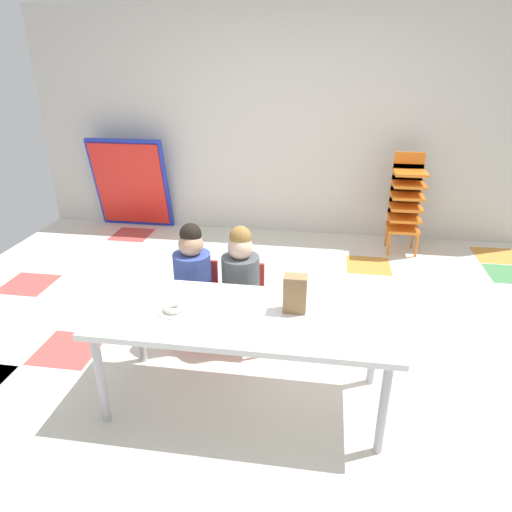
{
  "coord_description": "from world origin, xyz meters",
  "views": [
    {
      "loc": [
        0.42,
        -2.99,
        1.97
      ],
      "look_at": [
        0.04,
        -0.52,
        0.87
      ],
      "focal_mm": 32.36,
      "sensor_mm": 36.0,
      "label": 1
    }
  ],
  "objects": [
    {
      "name": "ground_plane",
      "position": [
        -0.01,
        0.01,
        -0.01
      ],
      "size": [
        5.9,
        4.51,
        0.02
      ],
      "color": "silver"
    },
    {
      "name": "back_wall",
      "position": [
        0.0,
        2.26,
        1.23
      ],
      "size": [
        5.9,
        0.1,
        2.46
      ],
      "primitive_type": "cube",
      "color": "beige",
      "rests_on": "ground_plane"
    },
    {
      "name": "craft_table",
      "position": [
        0.01,
        -0.77,
        0.56
      ],
      "size": [
        1.71,
        0.7,
        0.62
      ],
      "color": "white",
      "rests_on": "ground_plane"
    },
    {
      "name": "seated_child_near_camera",
      "position": [
        -0.46,
        -0.2,
        0.55
      ],
      "size": [
        0.33,
        0.33,
        0.92
      ],
      "color": "red",
      "rests_on": "ground_plane"
    },
    {
      "name": "seated_child_middle_seat",
      "position": [
        -0.12,
        -0.2,
        0.55
      ],
      "size": [
        0.34,
        0.34,
        0.92
      ],
      "color": "red",
      "rests_on": "ground_plane"
    },
    {
      "name": "kid_chair_orange_stack",
      "position": [
        1.26,
        1.81,
        0.58
      ],
      "size": [
        0.32,
        0.3,
        1.04
      ],
      "color": "orange",
      "rests_on": "ground_plane"
    },
    {
      "name": "folded_activity_table",
      "position": [
        -1.86,
        2.06,
        0.54
      ],
      "size": [
        0.9,
        0.29,
        1.09
      ],
      "color": "#1E33BF",
      "rests_on": "ground_plane"
    },
    {
      "name": "paper_bag_brown",
      "position": [
        0.29,
        -0.69,
        0.73
      ],
      "size": [
        0.13,
        0.09,
        0.22
      ],
      "primitive_type": "cube",
      "color": "#9E754C",
      "rests_on": "craft_table"
    },
    {
      "name": "paper_plate_near_edge",
      "position": [
        -0.39,
        -0.81,
        0.62
      ],
      "size": [
        0.18,
        0.18,
        0.01
      ],
      "primitive_type": "cylinder",
      "color": "white",
      "rests_on": "craft_table"
    },
    {
      "name": "donut_powdered_on_plate",
      "position": [
        -0.39,
        -0.81,
        0.64
      ],
      "size": [
        0.12,
        0.12,
        0.03
      ],
      "primitive_type": "torus",
      "color": "white",
      "rests_on": "craft_table"
    }
  ]
}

